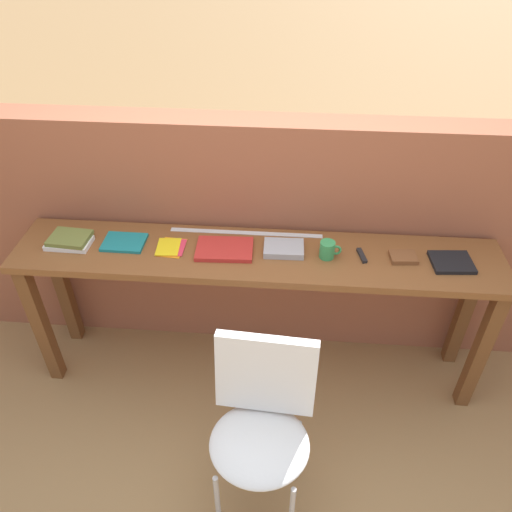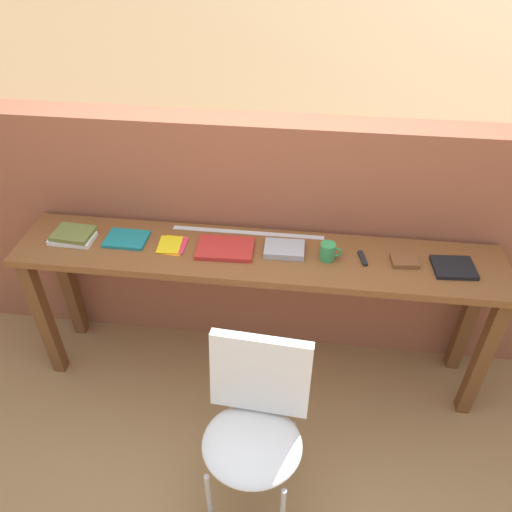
# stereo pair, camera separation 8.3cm
# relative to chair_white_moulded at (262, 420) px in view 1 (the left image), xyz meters

# --- Properties ---
(ground_plane) EXTENTS (40.00, 40.00, 0.00)m
(ground_plane) POSITION_rel_chair_white_moulded_xyz_m (-0.08, 0.43, -0.53)
(ground_plane) COLOR #9E7547
(brick_wall_back) EXTENTS (6.00, 0.20, 1.45)m
(brick_wall_back) POSITION_rel_chair_white_moulded_xyz_m (-0.08, 1.07, 0.20)
(brick_wall_back) COLOR #935138
(brick_wall_back) RESTS_ON ground
(sideboard) EXTENTS (2.50, 0.44, 0.88)m
(sideboard) POSITION_rel_chair_white_moulded_xyz_m (-0.08, 0.73, 0.21)
(sideboard) COLOR brown
(sideboard) RESTS_ON ground
(chair_white_moulded) EXTENTS (0.47, 0.48, 0.89)m
(chair_white_moulded) POSITION_rel_chair_white_moulded_xyz_m (0.00, 0.00, 0.00)
(chair_white_moulded) COLOR white
(chair_white_moulded) RESTS_ON ground
(book_stack_leftmost) EXTENTS (0.23, 0.17, 0.05)m
(book_stack_leftmost) POSITION_rel_chair_white_moulded_xyz_m (-1.05, 0.73, 0.38)
(book_stack_leftmost) COLOR white
(book_stack_leftmost) RESTS_ON sideboard
(magazine_cycling) EXTENTS (0.22, 0.17, 0.02)m
(magazine_cycling) POSITION_rel_chair_white_moulded_xyz_m (-0.77, 0.76, 0.36)
(magazine_cycling) COLOR #19757A
(magazine_cycling) RESTS_ON sideboard
(pamphlet_pile_colourful) EXTENTS (0.15, 0.17, 0.01)m
(pamphlet_pile_colourful) POSITION_rel_chair_white_moulded_xyz_m (-0.52, 0.74, 0.36)
(pamphlet_pile_colourful) COLOR orange
(pamphlet_pile_colourful) RESTS_ON sideboard
(book_open_centre) EXTENTS (0.30, 0.21, 0.02)m
(book_open_centre) POSITION_rel_chair_white_moulded_xyz_m (-0.25, 0.74, 0.36)
(book_open_centre) COLOR red
(book_open_centre) RESTS_ON sideboard
(book_grey_hardcover) EXTENTS (0.21, 0.15, 0.03)m
(book_grey_hardcover) POSITION_rel_chair_white_moulded_xyz_m (0.06, 0.76, 0.37)
(book_grey_hardcover) COLOR #9E9EA3
(book_grey_hardcover) RESTS_ON sideboard
(mug) EXTENTS (0.11, 0.08, 0.09)m
(mug) POSITION_rel_chair_white_moulded_xyz_m (0.28, 0.73, 0.40)
(mug) COLOR #338C4C
(mug) RESTS_ON sideboard
(multitool_folded) EXTENTS (0.05, 0.11, 0.02)m
(multitool_folded) POSITION_rel_chair_white_moulded_xyz_m (0.45, 0.74, 0.36)
(multitool_folded) COLOR black
(multitool_folded) RESTS_ON sideboard
(leather_journal_brown) EXTENTS (0.14, 0.11, 0.02)m
(leather_journal_brown) POSITION_rel_chair_white_moulded_xyz_m (0.65, 0.74, 0.37)
(leather_journal_brown) COLOR brown
(leather_journal_brown) RESTS_ON sideboard
(book_repair_rightmost) EXTENTS (0.21, 0.18, 0.02)m
(book_repair_rightmost) POSITION_rel_chair_white_moulded_xyz_m (0.89, 0.72, 0.36)
(book_repair_rightmost) COLOR black
(book_repair_rightmost) RESTS_ON sideboard
(ruler_metal_back_edge) EXTENTS (0.82, 0.03, 0.00)m
(ruler_metal_back_edge) POSITION_rel_chair_white_moulded_xyz_m (-0.15, 0.90, 0.35)
(ruler_metal_back_edge) COLOR silver
(ruler_metal_back_edge) RESTS_ON sideboard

